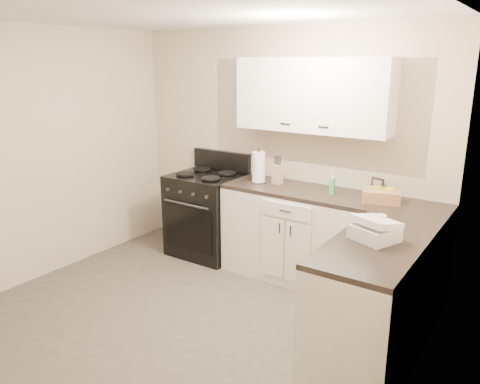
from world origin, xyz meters
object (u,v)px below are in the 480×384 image
Objects in this scene: knife_block at (277,174)px; wicker_basket at (382,196)px; paper_towel at (259,167)px; stove at (207,215)px; countertop_grill at (374,233)px.

wicker_basket is at bearing 12.81° from knife_block.
paper_towel is at bearing -147.96° from knife_block.
wicker_basket is (1.09, -0.04, -0.05)m from knife_block.
wicker_basket is at bearing 0.85° from paper_towel.
stove is 3.36× the size of countertop_grill.
knife_block is 0.72× the size of countertop_grill.
stove is 0.93m from paper_towel.
stove is 2.93× the size of paper_towel.
paper_towel is 1.79m from countertop_grill.
wicker_basket is (1.28, 0.02, -0.11)m from paper_towel.
knife_block is at bearing 166.76° from countertop_grill.
wicker_basket reaches higher than stove.
countertop_grill is (1.35, -0.98, -0.05)m from knife_block.
paper_towel reaches higher than stove.
paper_towel is (0.68, 0.02, 0.64)m from stove.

